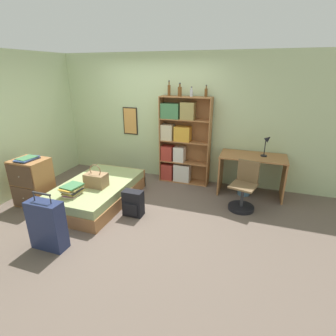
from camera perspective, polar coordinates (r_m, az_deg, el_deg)
name	(u,v)px	position (r m, az deg, el deg)	size (l,w,h in m)	color
ground_plane	(128,207)	(4.71, -8.65, -8.36)	(14.00, 14.00, 0.00)	#66564C
wall_back	(160,118)	(5.67, -1.85, 10.85)	(10.00, 0.09, 2.60)	beige
wall_left	(16,125)	(5.63, -30.16, 8.04)	(0.06, 10.00, 2.60)	beige
bed	(97,192)	(4.94, -15.13, -5.07)	(1.12, 1.80, 0.37)	#A36B3D
handbag	(96,180)	(4.66, -15.38, -2.50)	(0.37, 0.24, 0.41)	#93704C
book_stack_on_bed	(72,190)	(4.49, -20.12, -4.47)	(0.29, 0.35, 0.17)	beige
suitcase	(47,225)	(3.87, -24.81, -11.23)	(0.48, 0.21, 0.81)	navy
dresser	(33,182)	(5.17, -27.39, -2.74)	(0.57, 0.49, 0.83)	#A36B3D
magazine_pile_on_dresser	(27,159)	(5.03, -28.37, 1.78)	(0.30, 0.37, 0.05)	#232328
bookcase	(179,142)	(5.43, 2.35, 5.60)	(1.03, 0.29, 1.78)	#A36B3D
bottle_green	(169,90)	(5.34, 0.23, 16.63)	(0.06, 0.06, 0.29)	brown
bottle_brown	(180,91)	(5.23, 2.58, 16.37)	(0.08, 0.08, 0.25)	brown
bottle_clear	(191,93)	(5.20, 5.12, 15.99)	(0.06, 0.06, 0.18)	#B7BCC1
bottle_blue	(206,92)	(5.18, 8.29, 16.00)	(0.06, 0.06, 0.22)	brown
desk	(252,168)	(5.16, 17.80, 0.04)	(1.19, 0.62, 0.77)	#A36B3D
desk_lamp	(267,142)	(5.05, 20.78, 5.30)	(0.16, 0.12, 0.40)	black
desk_chair	(243,194)	(4.67, 16.04, -5.48)	(0.49, 0.49, 0.83)	black
backpack	(133,203)	(4.35, -7.60, -7.65)	(0.33, 0.21, 0.43)	black
waste_bin	(244,188)	(5.25, 16.22, -4.24)	(0.24, 0.24, 0.25)	slate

